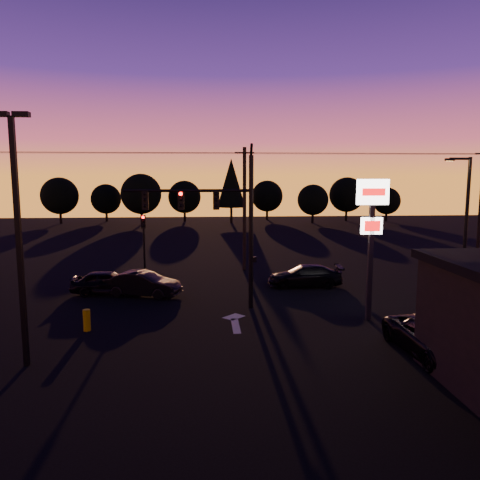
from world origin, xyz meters
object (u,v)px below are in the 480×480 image
(traffic_signal_mast, at_px, (220,215))
(pylon_sign, at_px, (372,219))
(streetlight, at_px, (465,221))
(car_right, at_px, (305,276))
(car_mid, at_px, (143,284))
(secondary_signal, at_px, (144,237))
(car_left, at_px, (108,282))
(bollard, at_px, (87,320))
(suv_parked, at_px, (435,339))
(parking_lot_light, at_px, (18,224))

(traffic_signal_mast, height_order, pylon_sign, traffic_signal_mast)
(streetlight, height_order, car_right, streetlight)
(car_right, bearing_deg, car_mid, -77.60)
(secondary_signal, height_order, car_left, secondary_signal)
(car_left, xyz_separation_m, car_mid, (2.14, -0.56, 0.01))
(car_left, height_order, car_mid, car_mid)
(secondary_signal, distance_m, streetlight, 19.89)
(secondary_signal, height_order, car_mid, secondary_signal)
(secondary_signal, distance_m, car_left, 4.85)
(streetlight, bearing_deg, bollard, -166.97)
(bollard, height_order, car_left, car_left)
(pylon_sign, xyz_separation_m, car_left, (-13.66, 5.97, -4.20))
(car_right, bearing_deg, traffic_signal_mast, -47.28)
(secondary_signal, relative_size, bollard, 4.43)
(secondary_signal, height_order, car_right, secondary_signal)
(secondary_signal, bearing_deg, pylon_sign, -39.77)
(car_left, xyz_separation_m, car_right, (12.05, 1.11, -0.03))
(traffic_signal_mast, height_order, car_mid, traffic_signal_mast)
(pylon_sign, distance_m, car_left, 15.49)
(traffic_signal_mast, xyz_separation_m, bollard, (-6.16, -3.16, -4.45))
(secondary_signal, relative_size, car_left, 1.04)
(car_left, bearing_deg, suv_parked, -121.38)
(streetlight, height_order, car_mid, streetlight)
(traffic_signal_mast, relative_size, car_left, 2.06)
(traffic_signal_mast, relative_size, streetlight, 1.07)
(bollard, bearing_deg, car_mid, 74.14)
(traffic_signal_mast, height_order, parking_lot_light, parking_lot_light)
(streetlight, relative_size, bollard, 8.15)
(suv_parked, bearing_deg, car_mid, 137.12)
(car_left, distance_m, suv_parked, 18.12)
(car_mid, bearing_deg, pylon_sign, -97.99)
(traffic_signal_mast, height_order, suv_parked, traffic_signal_mast)
(car_right, bearing_deg, suv_parked, 15.11)
(bollard, relative_size, suv_parked, 0.20)
(streetlight, distance_m, car_right, 9.80)
(car_left, distance_m, car_right, 12.11)
(pylon_sign, xyz_separation_m, streetlight, (6.91, 4.00, -0.49))
(car_left, distance_m, car_mid, 2.21)
(parking_lot_light, xyz_separation_m, bollard, (1.25, 3.83, -4.78))
(secondary_signal, height_order, streetlight, streetlight)
(parking_lot_light, xyz_separation_m, streetlight, (21.41, 8.50, -0.85))
(bollard, xyz_separation_m, car_mid, (1.72, 6.07, 0.23))
(streetlight, height_order, car_left, streetlight)
(parking_lot_light, relative_size, car_left, 2.19)
(traffic_signal_mast, xyz_separation_m, secondary_signal, (-4.90, 7.49, -2.07))
(bollard, bearing_deg, car_left, 93.54)
(car_right, bearing_deg, streetlight, 72.92)
(traffic_signal_mast, bearing_deg, streetlight, 6.14)
(car_mid, bearing_deg, car_left, 92.39)
(parking_lot_light, xyz_separation_m, suv_parked, (15.46, -0.22, -4.57))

